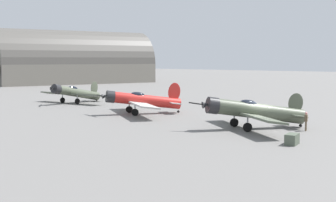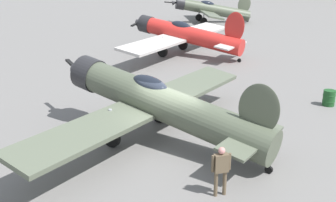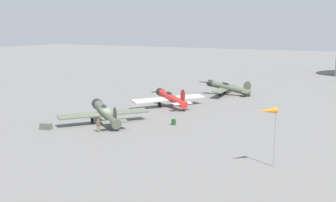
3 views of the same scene
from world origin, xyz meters
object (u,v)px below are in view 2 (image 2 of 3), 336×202
(ground_crew_mechanic, at_px, (221,167))
(airplane_foreground, at_px, (158,103))
(airplane_far_line, at_px, (210,9))
(airplane_mid_apron, at_px, (184,34))
(fuel_drum, at_px, (329,98))

(ground_crew_mechanic, bearing_deg, airplane_foreground, -169.98)
(airplane_far_line, bearing_deg, airplane_mid_apron, 71.78)
(airplane_mid_apron, height_order, airplane_far_line, airplane_mid_apron)
(airplane_far_line, distance_m, ground_crew_mechanic, 36.98)
(airplane_foreground, height_order, airplane_mid_apron, airplane_mid_apron)
(airplane_mid_apron, relative_size, ground_crew_mechanic, 7.42)
(airplane_far_line, bearing_deg, ground_crew_mechanic, 78.85)
(ground_crew_mechanic, relative_size, fuel_drum, 2.08)
(airplane_foreground, distance_m, airplane_mid_apron, 15.88)
(airplane_foreground, bearing_deg, airplane_far_line, -63.64)
(ground_crew_mechanic, bearing_deg, airplane_mid_apron, 165.07)
(fuel_drum, bearing_deg, airplane_mid_apron, 121.38)
(airplane_mid_apron, relative_size, fuel_drum, 15.44)
(airplane_mid_apron, distance_m, ground_crew_mechanic, 20.01)
(fuel_drum, bearing_deg, airplane_foreground, -153.33)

